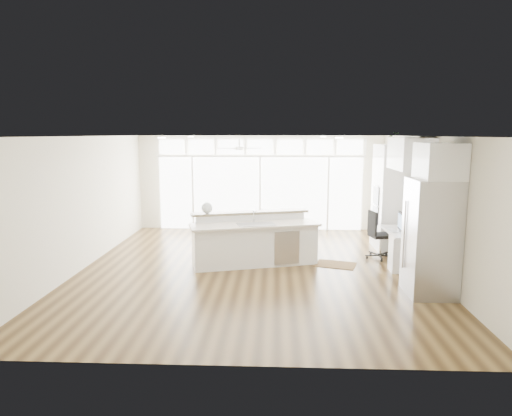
{
  "coord_description": "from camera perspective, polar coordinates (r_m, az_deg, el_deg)",
  "views": [
    {
      "loc": [
        0.46,
        -9.07,
        2.75
      ],
      "look_at": [
        0.03,
        0.6,
        1.17
      ],
      "focal_mm": 32.0,
      "sensor_mm": 36.0,
      "label": 1
    }
  ],
  "objects": [
    {
      "name": "fridge_cabinet",
      "position": [
        8.19,
        21.97,
        5.46
      ],
      "size": [
        0.64,
        0.9,
        0.6
      ],
      "primitive_type": "cube",
      "color": "white",
      "rests_on": "wall_right"
    },
    {
      "name": "oven_cabinet",
      "position": [
        11.3,
        16.4,
        1.26
      ],
      "size": [
        0.64,
        1.2,
        2.5
      ],
      "primitive_type": "cube",
      "color": "white",
      "rests_on": "floor"
    },
    {
      "name": "wall_left",
      "position": [
        9.99,
        -20.83,
        0.61
      ],
      "size": [
        0.04,
        8.0,
        2.7
      ],
      "primitive_type": "cube",
      "color": "silver",
      "rests_on": "floor"
    },
    {
      "name": "office_chair",
      "position": [
        10.49,
        15.33,
        -3.28
      ],
      "size": [
        0.65,
        0.62,
        1.06
      ],
      "primitive_type": "cube",
      "rotation": [
        0.0,
        0.0,
        0.22
      ],
      "color": "black",
      "rests_on": "floor"
    },
    {
      "name": "rug",
      "position": [
        9.9,
        9.93,
        -6.97
      ],
      "size": [
        0.97,
        0.82,
        0.01
      ],
      "primitive_type": "cube",
      "rotation": [
        0.0,
        0.0,
        -0.31
      ],
      "color": "#3D2713",
      "rests_on": "floor"
    },
    {
      "name": "recessed_lights",
      "position": [
        9.28,
        -0.3,
        8.84
      ],
      "size": [
        3.4,
        3.0,
        0.02
      ],
      "primitive_type": "cube",
      "color": "white",
      "rests_on": "ceiling"
    },
    {
      "name": "wall_front",
      "position": [
        5.27,
        -2.56,
        -6.11
      ],
      "size": [
        7.0,
        0.04,
        2.7
      ],
      "primitive_type": "cube",
      "color": "silver",
      "rests_on": "floor"
    },
    {
      "name": "floor",
      "position": [
        9.49,
        -0.34,
        -7.64
      ],
      "size": [
        7.0,
        8.0,
        0.02
      ],
      "primitive_type": "cube",
      "color": "#3B2812",
      "rests_on": "ground"
    },
    {
      "name": "keyboard",
      "position": [
        9.87,
        16.7,
        -2.7
      ],
      "size": [
        0.16,
        0.35,
        0.02
      ],
      "primitive_type": "cube",
      "rotation": [
        0.0,
        0.0,
        0.09
      ],
      "color": "silver",
      "rests_on": "desk_nook"
    },
    {
      "name": "refrigerator",
      "position": [
        8.34,
        21.04,
        -3.46
      ],
      "size": [
        0.76,
        0.9,
        2.0
      ],
      "primitive_type": "cube",
      "color": "#B3B3B8",
      "rests_on": "floor"
    },
    {
      "name": "desk_window",
      "position": [
        9.91,
        20.16,
        1.75
      ],
      "size": [
        0.04,
        0.85,
        0.85
      ],
      "primitive_type": "cube",
      "color": "silver",
      "rests_on": "wall_right"
    },
    {
      "name": "upper_cabinets",
      "position": [
        9.76,
        18.79,
        6.44
      ],
      "size": [
        0.64,
        1.3,
        0.64
      ],
      "primitive_type": "cube",
      "color": "white",
      "rests_on": "wall_right"
    },
    {
      "name": "wall_right",
      "position": [
        9.66,
        20.85,
        0.33
      ],
      "size": [
        0.04,
        8.0,
        2.7
      ],
      "primitive_type": "cube",
      "color": "silver",
      "rests_on": "floor"
    },
    {
      "name": "transom_row",
      "position": [
        13.02,
        0.52,
        7.64
      ],
      "size": [
        5.9,
        0.06,
        0.4
      ],
      "primitive_type": "cube",
      "color": "white",
      "rests_on": "wall_back"
    },
    {
      "name": "desk_nook",
      "position": [
        10.02,
        17.99,
        -4.87
      ],
      "size": [
        0.72,
        1.3,
        0.76
      ],
      "primitive_type": "cube",
      "color": "white",
      "rests_on": "floor"
    },
    {
      "name": "ceiling_fan",
      "position": [
        11.91,
        -2.1,
        7.96
      ],
      "size": [
        1.16,
        1.16,
        0.32
      ],
      "primitive_type": "cube",
      "color": "white",
      "rests_on": "ceiling"
    },
    {
      "name": "wall_back",
      "position": [
        13.15,
        0.53,
        3.16
      ],
      "size": [
        7.0,
        0.04,
        2.7
      ],
      "primitive_type": "cube",
      "color": "silver",
      "rests_on": "floor"
    },
    {
      "name": "monitor",
      "position": [
        9.88,
        17.71,
        -1.6
      ],
      "size": [
        0.11,
        0.49,
        0.4
      ],
      "primitive_type": "cube",
      "rotation": [
        0.0,
        0.0,
        -0.06
      ],
      "color": "black",
      "rests_on": "desk_nook"
    },
    {
      "name": "glass_wall",
      "position": [
        13.12,
        0.52,
        1.83
      ],
      "size": [
        5.8,
        0.06,
        2.08
      ],
      "primitive_type": "cube",
      "color": "white",
      "rests_on": "wall_back"
    },
    {
      "name": "potted_plant",
      "position": [
        11.2,
        16.72,
        8.17
      ],
      "size": [
        0.29,
        0.31,
        0.22
      ],
      "primitive_type": "imported",
      "rotation": [
        0.0,
        0.0,
        0.12
      ],
      "color": "#34632A",
      "rests_on": "oven_cabinet"
    },
    {
      "name": "framed_photos",
      "position": [
        10.51,
        19.11,
        1.38
      ],
      "size": [
        0.06,
        0.22,
        0.8
      ],
      "primitive_type": "cube",
      "color": "black",
      "rests_on": "wall_right"
    },
    {
      "name": "fishbowl",
      "position": [
        9.74,
        -6.14,
        0.03
      ],
      "size": [
        0.28,
        0.28,
        0.24
      ],
      "primitive_type": "sphere",
      "rotation": [
        0.0,
        0.0,
        0.18
      ],
      "color": "silver",
      "rests_on": "kitchen_island"
    },
    {
      "name": "kitchen_island",
      "position": [
        9.65,
        -0.15,
        -3.98
      ],
      "size": [
        2.88,
        1.73,
        1.07
      ],
      "primitive_type": "cube",
      "rotation": [
        0.0,
        0.0,
        0.28
      ],
      "color": "white",
      "rests_on": "floor"
    },
    {
      "name": "ceiling",
      "position": [
        9.08,
        -0.36,
        8.96
      ],
      "size": [
        7.0,
        8.0,
        0.02
      ],
      "primitive_type": "cube",
      "color": "white",
      "rests_on": "wall_back"
    }
  ]
}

